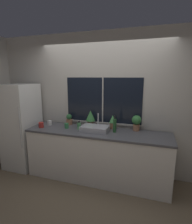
# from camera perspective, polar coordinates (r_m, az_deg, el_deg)

# --- Properties ---
(ground_plane) EXTENTS (14.00, 14.00, 0.00)m
(ground_plane) POSITION_cam_1_polar(r_m,az_deg,el_deg) (3.28, -1.52, -23.41)
(ground_plane) COLOR brown
(wall_back) EXTENTS (8.00, 0.09, 2.70)m
(wall_back) POSITION_cam_1_polar(r_m,az_deg,el_deg) (3.42, 2.39, 2.62)
(wall_back) COLOR #BCB7AD
(wall_back) RESTS_ON ground_plane
(wall_left) EXTENTS (0.06, 7.00, 2.70)m
(wall_left) POSITION_cam_1_polar(r_m,az_deg,el_deg) (5.13, -19.82, 4.93)
(wall_left) COLOR #BCB7AD
(wall_left) RESTS_ON ground_plane
(counter) EXTENTS (2.58, 0.67, 0.92)m
(counter) POSITION_cam_1_polar(r_m,az_deg,el_deg) (3.32, 0.36, -13.82)
(counter) COLOR white
(counter) RESTS_ON ground_plane
(refrigerator) EXTENTS (0.61, 0.67, 1.73)m
(refrigerator) POSITION_cam_1_polar(r_m,az_deg,el_deg) (3.94, -23.22, -4.32)
(refrigerator) COLOR silver
(refrigerator) RESTS_ON ground_plane
(sink) EXTENTS (0.48, 0.38, 0.29)m
(sink) POSITION_cam_1_polar(r_m,az_deg,el_deg) (3.16, -0.32, -5.36)
(sink) COLOR #ADADB2
(sink) RESTS_ON counter
(potted_plant_far_left) EXTENTS (0.13, 0.13, 0.22)m
(potted_plant_far_left) POSITION_cam_1_polar(r_m,az_deg,el_deg) (3.60, -8.77, -2.46)
(potted_plant_far_left) COLOR #9E6B4C
(potted_plant_far_left) RESTS_ON counter
(potted_plant_center_left) EXTENTS (0.18, 0.18, 0.32)m
(potted_plant_center_left) POSITION_cam_1_polar(r_m,az_deg,el_deg) (3.40, -1.82, -1.66)
(potted_plant_center_left) COLOR #9E6B4C
(potted_plant_center_left) RESTS_ON counter
(potted_plant_center_right) EXTENTS (0.13, 0.13, 0.26)m
(potted_plant_center_right) POSITION_cam_1_polar(r_m,az_deg,el_deg) (3.29, 5.46, -3.02)
(potted_plant_center_right) COLOR #9E6B4C
(potted_plant_center_right) RESTS_ON counter
(potted_plant_far_right) EXTENTS (0.17, 0.17, 0.28)m
(potted_plant_far_right) POSITION_cam_1_polar(r_m,az_deg,el_deg) (3.22, 13.08, -3.15)
(potted_plant_far_right) COLOR #9E6B4C
(potted_plant_far_right) RESTS_ON counter
(soap_bottle) EXTENTS (0.07, 0.07, 0.16)m
(soap_bottle) POSITION_cam_1_polar(r_m,az_deg,el_deg) (3.26, -5.56, -4.51)
(soap_bottle) COLOR #519E5B
(soap_bottle) RESTS_ON counter
(bottle_tall) EXTENTS (0.06, 0.06, 0.31)m
(bottle_tall) POSITION_cam_1_polar(r_m,az_deg,el_deg) (3.07, 6.12, -4.31)
(bottle_tall) COLOR #235128
(bottle_tall) RESTS_ON counter
(mug_white) EXTENTS (0.09, 0.09, 0.09)m
(mug_white) POSITION_cam_1_polar(r_m,az_deg,el_deg) (3.65, -14.88, -3.44)
(mug_white) COLOR white
(mug_white) RESTS_ON counter
(mug_green) EXTENTS (0.08, 0.08, 0.10)m
(mug_green) POSITION_cam_1_polar(r_m,az_deg,el_deg) (3.36, -9.58, -4.43)
(mug_green) COLOR #38844C
(mug_green) RESTS_ON counter
(mug_red) EXTENTS (0.09, 0.09, 0.10)m
(mug_red) POSITION_cam_1_polar(r_m,az_deg,el_deg) (3.52, -17.47, -4.04)
(mug_red) COLOR #B72D28
(mug_red) RESTS_ON counter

